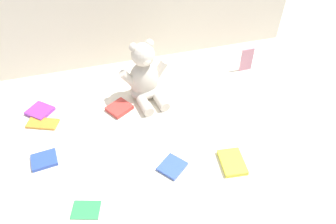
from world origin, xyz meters
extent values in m
plane|color=silver|center=(0.00, 0.00, 0.00)|extent=(3.20, 3.20, 0.00)
cube|color=beige|center=(0.00, 0.49, 0.28)|extent=(1.72, 0.03, 0.57)
ellipsoid|color=beige|center=(-0.06, 0.16, 0.10)|extent=(0.16, 0.13, 0.19)
ellipsoid|color=beige|center=(-0.06, 0.15, 0.03)|extent=(0.17, 0.15, 0.07)
sphere|color=beige|center=(-0.06, 0.15, 0.24)|extent=(0.12, 0.12, 0.11)
ellipsoid|color=white|center=(-0.06, 0.11, 0.23)|extent=(0.05, 0.04, 0.03)
sphere|color=beige|center=(-0.10, 0.16, 0.28)|extent=(0.05, 0.05, 0.04)
sphere|color=beige|center=(-0.03, 0.17, 0.28)|extent=(0.05, 0.05, 0.04)
cylinder|color=beige|center=(-0.14, 0.14, 0.13)|extent=(0.09, 0.05, 0.10)
cylinder|color=beige|center=(0.01, 0.16, 0.13)|extent=(0.09, 0.05, 0.10)
cylinder|color=beige|center=(-0.09, 0.05, 0.02)|extent=(0.07, 0.11, 0.05)
cylinder|color=beige|center=(-0.01, 0.06, 0.02)|extent=(0.07, 0.11, 0.05)
cube|color=#318E51|center=(-0.41, -0.40, 0.00)|extent=(0.11, 0.10, 0.01)
cube|color=#2D4CAF|center=(-0.55, -0.14, 0.01)|extent=(0.11, 0.09, 0.02)
cube|color=purple|center=(-0.57, 0.17, 0.01)|extent=(0.14, 0.14, 0.02)
cube|color=#C17E92|center=(0.51, 0.21, 0.07)|extent=(0.07, 0.01, 0.13)
cube|color=yellow|center=(0.17, -0.36, 0.01)|extent=(0.11, 0.14, 0.02)
cube|color=#C43832|center=(-0.21, 0.08, 0.01)|extent=(0.14, 0.13, 0.02)
cube|color=orange|center=(-0.56, 0.08, 0.01)|extent=(0.15, 0.11, 0.01)
cube|color=#3A5BBA|center=(-0.06, -0.31, 0.01)|extent=(0.13, 0.13, 0.01)
camera|label=1|loc=(-0.28, -1.01, 0.99)|focal=32.83mm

